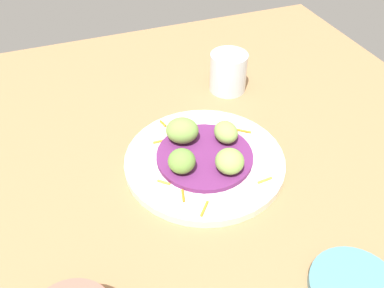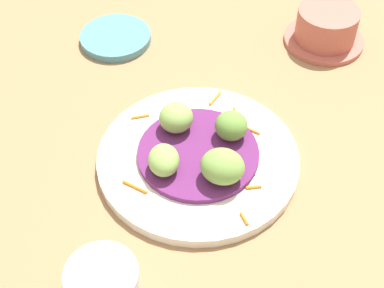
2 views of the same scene
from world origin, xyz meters
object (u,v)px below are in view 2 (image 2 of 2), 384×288
Objects in this scene: guac_scoop_center at (222,166)px; terracotta_bowl at (326,28)px; guac_scoop_right at (231,125)px; side_plate_small at (116,38)px; guac_scoop_left at (164,160)px; main_plate at (198,159)px; guac_scoop_back at (176,118)px.

guac_scoop_center reaches higher than terracotta_bowl.
guac_scoop_right is 29.83cm from side_plate_small.
guac_scoop_right is at bearing -109.89° from guac_scoop_center.
guac_scoop_right reaches higher than side_plate_small.
guac_scoop_left is 7.51cm from guac_scoop_center.
terracotta_bowl is (-33.97, 5.60, 2.18)cm from side_plate_small.
side_plate_small is at bearing -71.00° from guac_scoop_center.
main_plate is 33.74cm from terracotta_bowl.
guac_scoop_back is at bearing 33.61° from terracotta_bowl.
guac_scoop_left is 7.50cm from guac_scoop_back.
guac_scoop_center is 35.27cm from side_plate_small.
terracotta_bowl is (-27.05, -17.98, -1.35)cm from guac_scoop_back.
guac_scoop_right is 0.93× the size of guac_scoop_back.
guac_scoop_right is at bearing 45.74° from terracotta_bowl.
guac_scoop_left is 1.04× the size of guac_scoop_back.
guac_scoop_back is at bearing -19.89° from guac_scoop_right.
main_plate is 2.07× the size of terracotta_bowl.
guac_scoop_right reaches higher than guac_scoop_left.
guac_scoop_right is 0.34× the size of terracotta_bowl.
guac_scoop_right is (-4.80, -2.25, 3.47)cm from main_plate.
guac_scoop_right is 28.70cm from terracotta_bowl.
guac_scoop_left is 0.87× the size of guac_scoop_center.
guac_scoop_center reaches higher than main_plate.
main_plate is at bearing 115.11° from guac_scoop_back.
main_plate is at bearing 42.56° from terracotta_bowl.
guac_scoop_left is 1.11× the size of guac_scoop_right.
terracotta_bowl is at bearing -129.28° from guac_scoop_center.
main_plate is 5.74× the size of guac_scoop_back.
guac_scoop_right is 0.38× the size of side_plate_small.
guac_scoop_center is at bearing 50.72° from terracotta_bowl.
guac_scoop_center is (-7.04, 2.55, 0.45)cm from guac_scoop_left.
guac_scoop_right is (-2.55, -7.04, -0.17)cm from guac_scoop_center.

